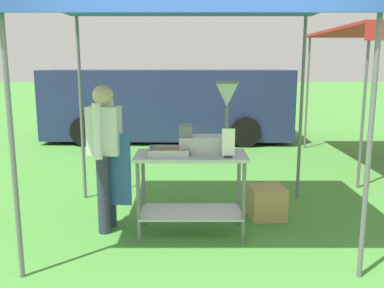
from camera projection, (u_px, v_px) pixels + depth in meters
The scene contains 9 objects.
ground_plane at pixel (196, 145), 9.59m from camera, with size 70.00×70.00×0.00m, color #478E38.
stall_canopy at pixel (192, 6), 4.24m from camera, with size 3.14×2.40×2.49m.
donut_cart at pixel (192, 177), 4.47m from camera, with size 1.18×0.57×0.89m.
donut_tray at pixel (170, 152), 4.39m from camera, with size 0.44×0.33×0.07m.
donut_fryer at pixel (212, 127), 4.44m from camera, with size 0.63×0.28×0.76m.
menu_sign at pixel (229, 145), 4.23m from camera, with size 0.13×0.05×0.30m.
vendor at pixel (107, 150), 4.55m from camera, with size 0.46×0.54×1.61m.
supply_crate at pixel (268, 202), 5.03m from camera, with size 0.45×0.43×0.39m.
van_navy at pixel (169, 103), 10.22m from camera, with size 5.83×2.22×1.69m.
Camera 1 is at (-0.07, -3.42, 1.82)m, focal length 39.25 mm.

